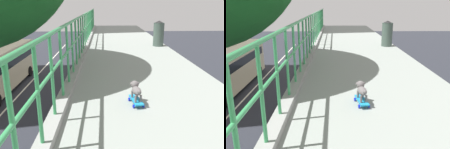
# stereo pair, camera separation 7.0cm
# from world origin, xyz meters

# --- Properties ---
(city_bus) EXTENTS (2.69, 11.73, 3.35)m
(city_bus) POSITION_xyz_m (-8.07, 17.69, 1.90)
(city_bus) COLOR beige
(city_bus) RESTS_ON ground
(toy_skateboard) EXTENTS (0.23, 0.46, 0.08)m
(toy_skateboard) POSITION_xyz_m (0.97, 3.03, 5.29)
(toy_skateboard) COLOR #1B8FC4
(toy_skateboard) RESTS_ON overpass_deck
(small_dog) EXTENTS (0.19, 0.40, 0.29)m
(small_dog) POSITION_xyz_m (0.96, 3.05, 5.48)
(small_dog) COLOR #655E5F
(small_dog) RESTS_ON toy_skateboard
(litter_bin) EXTENTS (0.41, 0.41, 0.97)m
(litter_bin) POSITION_xyz_m (2.55, 8.53, 5.72)
(litter_bin) COLOR #45564D
(litter_bin) RESTS_ON overpass_deck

